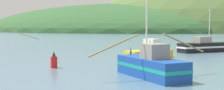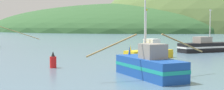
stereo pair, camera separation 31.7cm
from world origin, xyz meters
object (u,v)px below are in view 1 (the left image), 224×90
channel_buoy (54,61)px  fishing_boat_black (208,46)px  fishing_boat_blue (151,66)px  fishing_boat_yellow (149,52)px

channel_buoy → fishing_boat_black: bearing=57.2°
fishing_boat_black → channel_buoy: (-14.21, -22.05, -0.16)m
fishing_boat_black → fishing_boat_blue: fishing_boat_blue is taller
fishing_boat_black → channel_buoy: bearing=-162.8°
fishing_boat_black → fishing_boat_yellow: 13.23m
channel_buoy → fishing_boat_yellow: bearing=56.2°
fishing_boat_yellow → channel_buoy: size_ratio=3.90×
fishing_boat_blue → fishing_boat_black: bearing=-51.2°
fishing_boat_black → fishing_boat_blue: bearing=-140.9°
fishing_boat_yellow → fishing_boat_blue: (2.17, -13.71, 0.19)m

